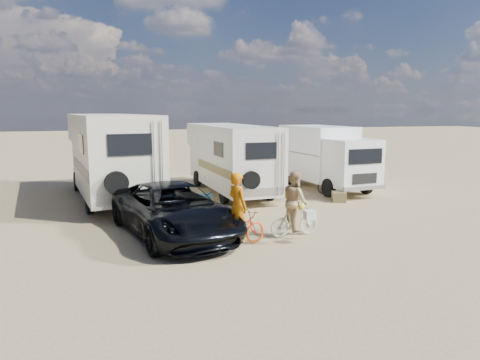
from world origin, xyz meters
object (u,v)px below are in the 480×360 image
object	(u,v)px
rv_main	(231,159)
rider_woman	(295,207)
rv_left	(111,157)
bike_man	(237,230)
bike_parked	(335,183)
dark_suv	(174,210)
crate	(339,197)
rider_man	(237,213)
cooler	(204,201)
bike_woman	(294,221)
box_truck	(327,158)

from	to	relation	value
rv_main	rider_woman	distance (m)	6.93
rv_left	bike_man	size ratio (longest dim) A/B	4.58
rv_main	bike_parked	distance (m)	4.57
bike_man	dark_suv	bearing A→B (deg)	23.58
crate	rider_man	bearing A→B (deg)	-141.55
rv_left	rider_woman	bearing A→B (deg)	-63.81
rv_main	dark_suv	size ratio (longest dim) A/B	1.29
rv_left	rider_woman	distance (m)	8.58
dark_suv	cooler	size ratio (longest dim) A/B	9.08
rider_woman	rider_man	bearing A→B (deg)	100.65
dark_suv	bike_parked	xyz separation A→B (m)	(7.52, 4.40, -0.31)
rider_woman	bike_woman	bearing A→B (deg)	86.44
rv_main	cooler	world-z (taller)	rv_main
bike_parked	crate	distance (m)	1.80
rv_main	crate	world-z (taller)	rv_main
rider_woman	crate	xyz separation A→B (m)	(3.57, 3.81, -0.64)
bike_woman	crate	bearing A→B (deg)	-46.66
bike_man	rider_man	xyz separation A→B (m)	(0.00, 0.00, 0.44)
dark_suv	bike_man	world-z (taller)	dark_suv
box_truck	rider_man	xyz separation A→B (m)	(-6.24, -6.95, -0.51)
rider_man	rv_main	bearing A→B (deg)	-34.01
bike_man	bike_parked	size ratio (longest dim) A/B	1.06
box_truck	cooler	distance (m)	6.47
rv_main	bike_parked	size ratio (longest dim) A/B	4.17
rv_main	box_truck	xyz separation A→B (m)	(4.33, -0.41, -0.05)
rv_left	box_truck	size ratio (longest dim) A/B	1.45
bike_parked	cooler	bearing A→B (deg)	102.60
rv_left	rider_man	world-z (taller)	rv_left
crate	rv_left	bearing A→B (deg)	158.73
rv_left	rider_woman	size ratio (longest dim) A/B	4.73
bike_woman	rider_man	bearing A→B (deg)	100.65
cooler	bike_woman	bearing A→B (deg)	-54.37
box_truck	dark_suv	xyz separation A→B (m)	(-7.65, -5.44, -0.66)
bike_woman	bike_parked	bearing A→B (deg)	-41.86
bike_man	rider_man	distance (m)	0.44
rider_woman	bike_parked	world-z (taller)	rider_woman
box_truck	crate	world-z (taller)	box_truck
rv_left	bike_woman	world-z (taller)	rv_left
bike_man	cooler	distance (m)	4.93
bike_woman	bike_parked	xyz separation A→B (m)	(4.30, 5.44, -0.01)
bike_woman	bike_parked	world-z (taller)	bike_woman
crate	rider_woman	bearing A→B (deg)	-133.10
bike_man	crate	distance (m)	6.88
box_truck	bike_woman	size ratio (longest dim) A/B	3.72
dark_suv	bike_woman	distance (m)	3.40
rv_main	rv_left	distance (m)	4.89
bike_woman	rv_left	bearing A→B (deg)	30.58
cooler	bike_man	bearing A→B (deg)	-76.53
rv_left	dark_suv	xyz separation A→B (m)	(1.57, -6.02, -0.94)
bike_parked	rider_woman	bearing A→B (deg)	144.92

